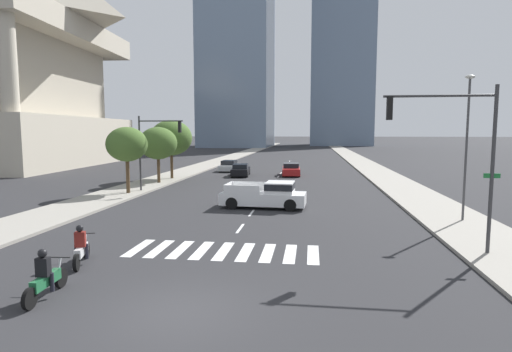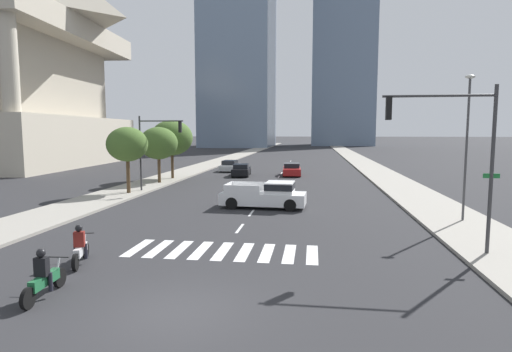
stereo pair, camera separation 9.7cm
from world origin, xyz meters
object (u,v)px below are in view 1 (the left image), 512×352
motorcycle_trailing (81,249)px  street_tree_nearest (127,145)px  sedan_black_2 (241,170)px  street_tree_third (171,138)px  sedan_silver_0 (230,166)px  street_lamp_east (467,137)px  street_tree_second (158,143)px  pickup_truck (267,195)px  motorcycle_lead (45,278)px  sedan_red_1 (291,170)px  traffic_signal_near (454,140)px  traffic_signal_far (155,140)px

motorcycle_trailing → street_tree_nearest: bearing=1.6°
sedan_black_2 → street_tree_third: street_tree_third is taller
sedan_silver_0 → street_lamp_east: street_lamp_east is taller
motorcycle_trailing → street_lamp_east: (16.27, 9.18, 3.95)m
street_tree_second → street_tree_third: (0.00, 3.63, 0.45)m
street_tree_third → pickup_truck: bearing=-51.8°
pickup_truck → street_tree_second: street_tree_second is taller
pickup_truck → sedan_black_2: size_ratio=1.16×
pickup_truck → street_tree_nearest: (-11.14, 4.04, 3.03)m
motorcycle_lead → street_tree_second: (-6.27, 25.66, 3.17)m
sedan_silver_0 → sedan_red_1: sedan_red_1 is taller
motorcycle_lead → street_lamp_east: size_ratio=0.29×
street_lamp_east → sedan_black_2: bearing=125.9°
pickup_truck → traffic_signal_near: traffic_signal_near is taller
street_tree_second → sedan_red_1: bearing=38.2°
motorcycle_lead → street_tree_second: size_ratio=0.44×
street_tree_third → motorcycle_trailing: bearing=-77.9°
sedan_black_2 → traffic_signal_near: size_ratio=0.73×
motorcycle_lead → traffic_signal_far: (-4.58, 20.64, 3.56)m
sedan_red_1 → motorcycle_trailing: bearing=-14.2°
traffic_signal_far → motorcycle_trailing: bearing=-77.4°
sedan_silver_0 → street_tree_nearest: bearing=170.8°
sedan_red_1 → traffic_signal_far: 17.75m
sedan_silver_0 → street_lamp_east: size_ratio=0.63×
traffic_signal_near → pickup_truck: bearing=-48.6°
sedan_black_2 → traffic_signal_far: size_ratio=0.79×
street_tree_nearest → street_tree_third: 10.11m
motorcycle_trailing → street_lamp_east: size_ratio=0.27×
pickup_truck → street_tree_nearest: size_ratio=1.08×
street_tree_third → sedan_silver_0: bearing=68.2°
motorcycle_trailing → street_tree_nearest: street_tree_nearest is taller
sedan_silver_0 → motorcycle_lead: bearing=-174.7°
motorcycle_trailing → street_tree_third: size_ratio=0.36×
sedan_black_2 → street_tree_nearest: size_ratio=0.93×
motorcycle_lead → pickup_truck: bearing=-22.0°
traffic_signal_far → street_lamp_east: bearing=-22.7°
motorcycle_lead → street_tree_nearest: street_tree_nearest is taller
street_lamp_east → sedan_red_1: bearing=114.2°
sedan_red_1 → street_lamp_east: (10.19, -22.69, 3.90)m
sedan_silver_0 → street_lamp_east: bearing=-144.4°
motorcycle_trailing → sedan_red_1: motorcycle_trailing is taller
motorcycle_trailing → traffic_signal_near: bearing=-95.2°
motorcycle_trailing → traffic_signal_near: size_ratio=0.32×
traffic_signal_near → street_tree_second: traffic_signal_near is taller
traffic_signal_far → street_tree_second: traffic_signal_far is taller
pickup_truck → street_tree_second: 15.60m
sedan_silver_0 → street_tree_third: street_tree_third is taller
street_tree_nearest → pickup_truck: bearing=-19.9°
sedan_silver_0 → traffic_signal_near: bearing=-153.3°
motorcycle_lead → traffic_signal_near: bearing=-69.4°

